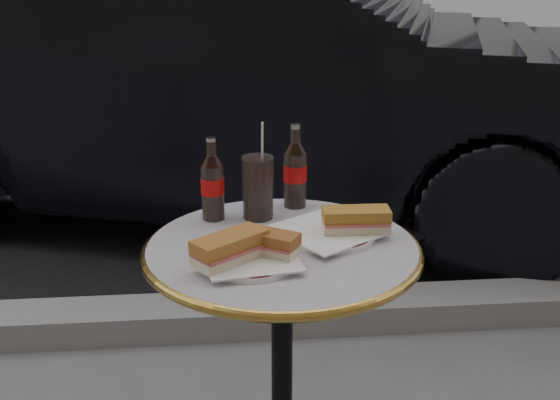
{
  "coord_description": "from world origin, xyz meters",
  "views": [
    {
      "loc": [
        -0.14,
        -1.42,
        1.36
      ],
      "look_at": [
        0.0,
        0.05,
        0.82
      ],
      "focal_mm": 45.0,
      "sensor_mm": 36.0,
      "label": 1
    }
  ],
  "objects": [
    {
      "name": "cola_bottle_right",
      "position": [
        0.06,
        0.24,
        0.84
      ],
      "size": [
        0.06,
        0.06,
        0.21
      ],
      "primitive_type": null,
      "rotation": [
        0.0,
        0.0,
        0.02
      ],
      "color": "black",
      "rests_on": "bistro_table"
    },
    {
      "name": "bistro_table",
      "position": [
        0.0,
        0.0,
        0.37
      ],
      "size": [
        0.62,
        0.62,
        0.73
      ],
      "primitive_type": null,
      "color": "#BAB2C4",
      "rests_on": "ground"
    },
    {
      "name": "sandwich_left_a",
      "position": [
        -0.12,
        -0.1,
        0.77
      ],
      "size": [
        0.17,
        0.16,
        0.06
      ],
      "primitive_type": "cube",
      "rotation": [
        0.0,
        0.0,
        0.66
      ],
      "color": "#A9682B",
      "rests_on": "plate_left"
    },
    {
      "name": "cola_glass",
      "position": [
        -0.04,
        0.17,
        0.81
      ],
      "size": [
        0.1,
        0.1,
        0.16
      ],
      "primitive_type": "cylinder",
      "rotation": [
        0.0,
        0.0,
        0.38
      ],
      "color": "black",
      "rests_on": "bistro_table"
    },
    {
      "name": "asphalt_road",
      "position": [
        0.0,
        5.0,
        0.0
      ],
      "size": [
        40.0,
        8.0,
        0.0
      ],
      "primitive_type": "cube",
      "color": "black",
      "rests_on": "ground"
    },
    {
      "name": "curb",
      "position": [
        0.0,
        0.9,
        0.05
      ],
      "size": [
        40.0,
        0.2,
        0.12
      ],
      "primitive_type": "cube",
      "color": "gray",
      "rests_on": "ground"
    },
    {
      "name": "sandwich_left_b",
      "position": [
        -0.04,
        -0.07,
        0.77
      ],
      "size": [
        0.15,
        0.12,
        0.05
      ],
      "primitive_type": "cube",
      "rotation": [
        0.0,
        0.0,
        -0.57
      ],
      "color": "#985426",
      "rests_on": "plate_left"
    },
    {
      "name": "plate_right",
      "position": [
        0.11,
        0.04,
        0.74
      ],
      "size": [
        0.29,
        0.29,
        0.01
      ],
      "primitive_type": "cylinder",
      "rotation": [
        0.0,
        0.0,
        0.42
      ],
      "color": "white",
      "rests_on": "bistro_table"
    },
    {
      "name": "sandwich_right",
      "position": [
        0.17,
        0.03,
        0.77
      ],
      "size": [
        0.15,
        0.08,
        0.05
      ],
      "primitive_type": "cube",
      "rotation": [
        0.0,
        0.0,
        -0.04
      ],
      "color": "#A7762A",
      "rests_on": "plate_right"
    },
    {
      "name": "plate_left",
      "position": [
        -0.08,
        -0.09,
        0.74
      ],
      "size": [
        0.21,
        0.21,
        0.01
      ],
      "primitive_type": "cylinder",
      "rotation": [
        0.0,
        0.0,
        -0.02
      ],
      "color": "white",
      "rests_on": "bistro_table"
    },
    {
      "name": "parked_car",
      "position": [
        0.01,
        2.12,
        0.71
      ],
      "size": [
        2.75,
        4.58,
        1.42
      ],
      "primitive_type": "imported",
      "rotation": [
        0.0,
        0.0,
        1.26
      ],
      "color": "black",
      "rests_on": "ground"
    },
    {
      "name": "cola_bottle_left",
      "position": [
        -0.15,
        0.17,
        0.83
      ],
      "size": [
        0.06,
        0.06,
        0.2
      ],
      "primitive_type": null,
      "rotation": [
        0.0,
        0.0,
        0.1
      ],
      "color": "black",
      "rests_on": "bistro_table"
    }
  ]
}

